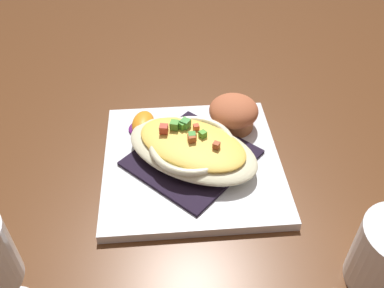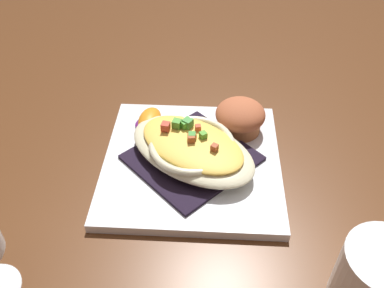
{
  "view_description": "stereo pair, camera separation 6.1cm",
  "coord_description": "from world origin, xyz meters",
  "px_view_note": "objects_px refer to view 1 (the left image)",
  "views": [
    {
      "loc": [
        -0.45,
        -0.01,
        0.45
      ],
      "look_at": [
        0.0,
        0.0,
        0.04
      ],
      "focal_mm": 39.06,
      "sensor_mm": 36.0,
      "label": 1
    },
    {
      "loc": [
        -0.44,
        -0.07,
        0.45
      ],
      "look_at": [
        0.0,
        0.0,
        0.04
      ],
      "focal_mm": 39.06,
      "sensor_mm": 36.0,
      "label": 2
    }
  ],
  "objects_px": {
    "square_plate": "(192,162)",
    "muffin": "(233,113)",
    "orange_garnish": "(143,124)",
    "gratin_dish": "(192,147)"
  },
  "relations": [
    {
      "from": "muffin",
      "to": "orange_garnish",
      "type": "bearing_deg",
      "value": 95.78
    },
    {
      "from": "gratin_dish",
      "to": "muffin",
      "type": "relative_size",
      "value": 3.01
    },
    {
      "from": "muffin",
      "to": "orange_garnish",
      "type": "distance_m",
      "value": 0.15
    },
    {
      "from": "square_plate",
      "to": "gratin_dish",
      "type": "bearing_deg",
      "value": 38.06
    },
    {
      "from": "muffin",
      "to": "orange_garnish",
      "type": "height_order",
      "value": "muffin"
    },
    {
      "from": "gratin_dish",
      "to": "orange_garnish",
      "type": "xyz_separation_m",
      "value": [
        0.07,
        0.08,
        -0.01
      ]
    },
    {
      "from": "square_plate",
      "to": "muffin",
      "type": "bearing_deg",
      "value": -38.8
    },
    {
      "from": "square_plate",
      "to": "gratin_dish",
      "type": "relative_size",
      "value": 1.11
    },
    {
      "from": "square_plate",
      "to": "muffin",
      "type": "distance_m",
      "value": 0.11
    },
    {
      "from": "gratin_dish",
      "to": "muffin",
      "type": "distance_m",
      "value": 0.1
    }
  ]
}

